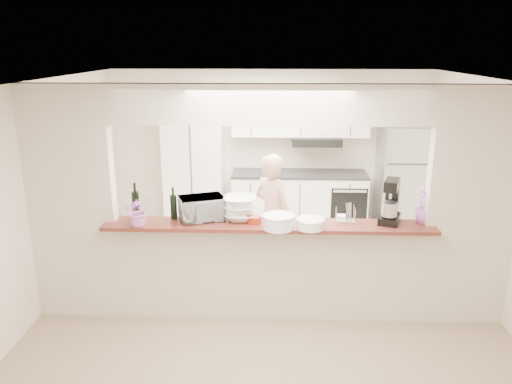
{
  "coord_description": "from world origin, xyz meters",
  "views": [
    {
      "loc": [
        0.05,
        -4.88,
        2.85
      ],
      "look_at": [
        -0.14,
        0.3,
        1.32
      ],
      "focal_mm": 35.0,
      "sensor_mm": 36.0,
      "label": 1
    }
  ],
  "objects_px": {
    "toaster_oven": "(202,208)",
    "person": "(273,216)",
    "stand_mixer": "(391,203)",
    "refrigerator": "(403,180)"
  },
  "relations": [
    {
      "from": "toaster_oven",
      "to": "person",
      "type": "xyz_separation_m",
      "value": [
        0.74,
        0.99,
        -0.42
      ]
    },
    {
      "from": "toaster_oven",
      "to": "stand_mixer",
      "type": "bearing_deg",
      "value": -20.87
    },
    {
      "from": "stand_mixer",
      "to": "person",
      "type": "distance_m",
      "value": 1.64
    },
    {
      "from": "stand_mixer",
      "to": "person",
      "type": "bearing_deg",
      "value": 140.78
    },
    {
      "from": "stand_mixer",
      "to": "toaster_oven",
      "type": "bearing_deg",
      "value": -180.0
    },
    {
      "from": "stand_mixer",
      "to": "person",
      "type": "height_order",
      "value": "person"
    },
    {
      "from": "refrigerator",
      "to": "stand_mixer",
      "type": "bearing_deg",
      "value": -107.0
    },
    {
      "from": "refrigerator",
      "to": "person",
      "type": "xyz_separation_m",
      "value": [
        -2.01,
        -1.61,
        -0.06
      ]
    },
    {
      "from": "refrigerator",
      "to": "person",
      "type": "bearing_deg",
      "value": -141.22
    },
    {
      "from": "toaster_oven",
      "to": "stand_mixer",
      "type": "xyz_separation_m",
      "value": [
        1.96,
        0.0,
        0.08
      ]
    }
  ]
}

